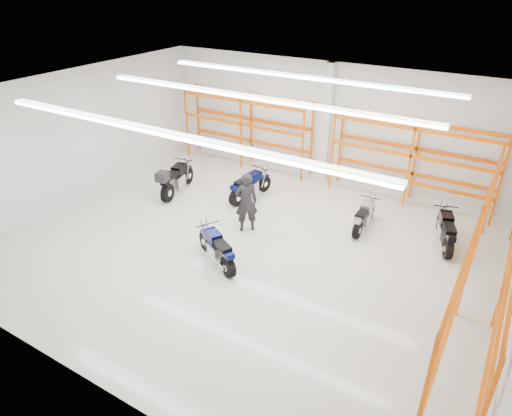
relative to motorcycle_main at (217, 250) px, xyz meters
The scene contains 12 objects.
ground 1.36m from the motorcycle_main, 85.25° to the left, with size 14.00×14.00×0.00m, color beige.
room_shell 3.08m from the motorcycle_main, 85.34° to the left, with size 14.02×12.02×4.51m.
motorcycle_main is the anchor object (origin of this frame).
motorcycle_back_a 4.89m from the motorcycle_main, 143.99° to the left, with size 0.93×2.40×1.24m.
motorcycle_back_b 4.20m from the motorcycle_main, 109.81° to the left, with size 0.79×2.15×1.06m.
motorcycle_back_c 4.91m from the motorcycle_main, 54.53° to the left, with size 0.63×1.91×0.94m.
motorcycle_back_d 6.82m from the motorcycle_main, 39.38° to the left, with size 0.96×2.08×1.06m.
standing_man 2.14m from the motorcycle_main, 99.23° to the left, with size 0.72×0.47×1.98m, color black.
structural_column 7.30m from the motorcycle_main, 89.15° to the left, with size 0.32×0.32×4.50m, color white.
pallet_racking_back_left 7.62m from the motorcycle_main, 116.05° to the left, with size 5.67×0.87×3.00m.
pallet_racking_back_right 7.71m from the motorcycle_main, 62.53° to the left, with size 5.67×0.87×3.00m.
pallet_racking_side 6.83m from the motorcycle_main, 10.85° to the left, with size 0.87×9.07×3.00m.
Camera 1 is at (6.36, -9.87, 7.48)m, focal length 32.00 mm.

